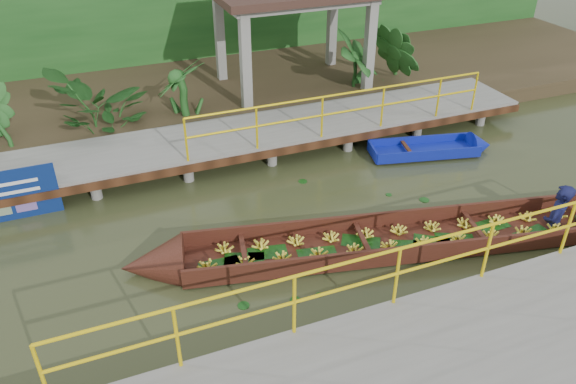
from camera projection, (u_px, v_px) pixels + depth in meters
name	position (u px, v px, depth m)	size (l,w,h in m)	color
ground	(272.00, 236.00, 10.84)	(80.00, 80.00, 0.00)	#30371B
land_strip	(184.00, 91.00, 16.64)	(30.00, 8.00, 0.45)	#322819
far_dock	(222.00, 140.00, 13.30)	(16.00, 2.06, 1.66)	slate
near_dock	(447.00, 371.00, 7.68)	(18.00, 2.40, 1.73)	slate
pavilion	(293.00, 1.00, 15.28)	(4.40, 3.00, 3.00)	slate
foliage_backdrop	(161.00, 11.00, 17.68)	(30.00, 0.80, 4.00)	#164417
vendor_boat	(437.00, 232.00, 10.56)	(10.95, 3.32, 2.26)	#34180E
moored_blue_boat	(452.00, 148.00, 13.72)	(3.12, 1.42, 0.72)	#0D1A96
tropical_plants	(174.00, 92.00, 14.22)	(14.06, 1.06, 1.32)	#164417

